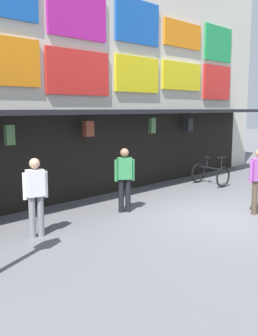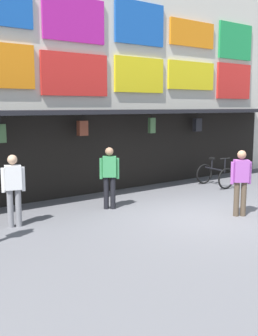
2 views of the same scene
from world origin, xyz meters
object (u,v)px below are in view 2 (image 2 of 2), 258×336
pedestrian_in_green (13,187)px  pedestrian_in_white (109,174)px  pedestrian_in_yellow (241,179)px  bicycle_parked (215,175)px

pedestrian_in_green → pedestrian_in_white: size_ratio=1.00×
pedestrian_in_green → pedestrian_in_yellow: 5.53m
pedestrian_in_white → pedestrian_in_green: bearing=-178.8°
pedestrian_in_green → pedestrian_in_yellow: (4.91, -2.55, 0.00)m
bicycle_parked → pedestrian_in_white: pedestrian_in_white is taller
pedestrian_in_white → bicycle_parked: bearing=4.4°
bicycle_parked → pedestrian_in_white: 4.73m
pedestrian_in_green → pedestrian_in_yellow: size_ratio=1.00×
bicycle_parked → pedestrian_in_white: bearing=-175.6°
bicycle_parked → pedestrian_in_green: 7.41m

